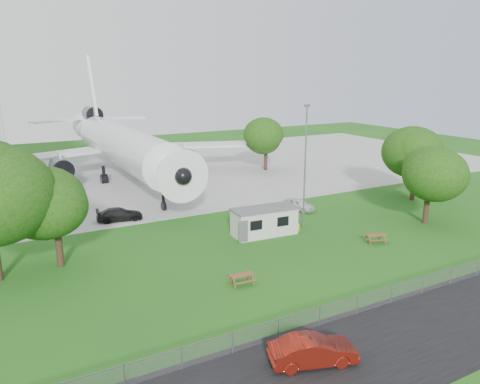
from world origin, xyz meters
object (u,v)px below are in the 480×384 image
airliner (120,143)px  picnic_east (375,242)px  picnic_west (242,284)px  car_centre_sedan (313,351)px  site_cabin (264,221)px

airliner → picnic_east: size_ratio=26.52×
picnic_west → car_centre_sedan: (-1.34, -10.28, 0.78)m
picnic_east → car_centre_sedan: car_centre_sedan is taller
airliner → car_centre_sedan: bearing=-93.2°
airliner → picnic_west: (-1.36, -37.96, -5.27)m
picnic_west → site_cabin: bearing=53.2°
site_cabin → car_centre_sedan: (-8.42, -18.65, -0.54)m
picnic_west → car_centre_sedan: 10.39m
airliner → picnic_west: size_ratio=26.52×
site_cabin → picnic_west: 11.04m
site_cabin → picnic_west: bearing=-130.2°
picnic_west → airliner: bearing=91.4°
airliner → site_cabin: bearing=-79.1°
site_cabin → car_centre_sedan: site_cabin is taller
picnic_west → car_centre_sedan: car_centre_sedan is taller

